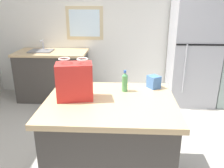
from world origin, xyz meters
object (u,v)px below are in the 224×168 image
shopping_bag (75,81)px  bottle (125,82)px  small_box (154,82)px  kitchen_island (110,142)px  refrigerator (193,54)px

shopping_bag → bottle: bearing=25.9°
small_box → kitchen_island: bearing=-141.1°
shopping_bag → small_box: size_ratio=2.98×
kitchen_island → bottle: (0.13, 0.24, 0.54)m
kitchen_island → refrigerator: (1.31, 2.09, 0.44)m
kitchen_island → small_box: size_ratio=9.26×
kitchen_island → refrigerator: bearing=58.0°
kitchen_island → small_box: (0.43, 0.35, 0.51)m
refrigerator → shopping_bag: size_ratio=4.63×
kitchen_island → shopping_bag: size_ratio=3.10×
shopping_bag → bottle: (0.45, 0.22, -0.08)m
shopping_bag → refrigerator: bearing=51.8°
refrigerator → small_box: (-0.88, -1.74, 0.07)m
refrigerator → bottle: refrigerator is taller
kitchen_island → refrigerator: 2.50m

